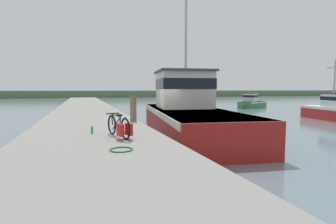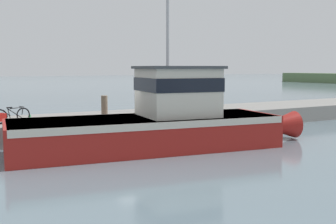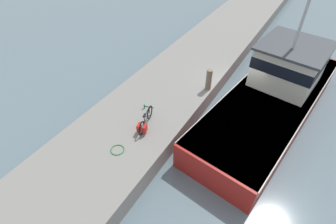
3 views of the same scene
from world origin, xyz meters
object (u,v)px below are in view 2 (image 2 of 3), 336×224
(fishing_boat_main, at_px, (160,120))
(bicycle_touring, at_px, (9,116))
(water_bottle_on_curb, at_px, (30,117))
(mooring_post, at_px, (104,108))

(fishing_boat_main, distance_m, bicycle_touring, 7.11)
(bicycle_touring, xyz_separation_m, water_bottle_on_curb, (-0.81, 1.13, -0.21))
(mooring_post, distance_m, water_bottle_on_curb, 3.75)
(fishing_boat_main, height_order, water_bottle_on_curb, fishing_boat_main)
(bicycle_touring, bearing_deg, mooring_post, 59.16)
(bicycle_touring, bearing_deg, water_bottle_on_curb, 110.85)
(bicycle_touring, bearing_deg, fishing_boat_main, 35.70)
(fishing_boat_main, bearing_deg, bicycle_touring, -121.41)
(bicycle_touring, relative_size, mooring_post, 1.43)
(fishing_boat_main, relative_size, mooring_post, 11.47)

